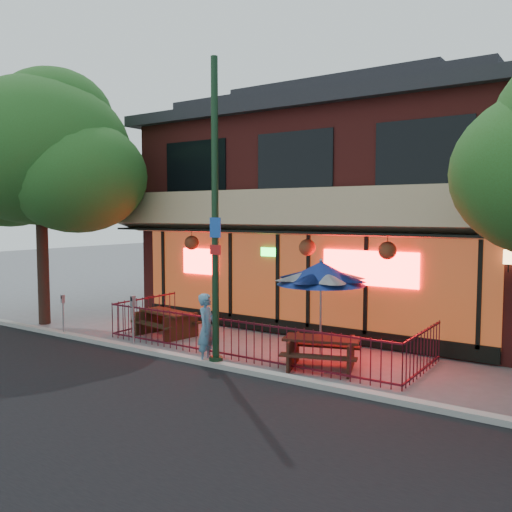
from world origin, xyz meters
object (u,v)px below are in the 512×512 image
Objects in this scene: parking_meter_near at (133,313)px; parking_meter_far at (63,308)px; picnic_table_right at (322,348)px; street_light at (215,230)px; street_tree_left at (43,144)px; patio_umbrella at (321,273)px; picnic_table_left at (166,320)px; pedestrian at (207,328)px.

parking_meter_far is at bearing -178.35° from parking_meter_near.
picnic_table_right is at bearing 12.71° from parking_meter_near.
street_light is at bearing -0.06° from parking_meter_near.
street_tree_left is 9.92m from patio_umbrella.
parking_meter_near is 2.78m from parking_meter_far.
picnic_table_right is 7.75m from parking_meter_far.
picnic_table_left is at bearing -176.08° from patio_umbrella.
street_tree_left reaches higher than street_light.
parking_meter_far is at bearing 75.80° from pedestrian.
parking_meter_near is at bearing -9.41° from street_tree_left.
street_light is 2.35m from pedestrian.
parking_meter_far is (-2.44, -1.67, 0.34)m from picnic_table_left.
parking_meter_far is (-5.18, -0.13, -0.01)m from pedestrian.
pedestrian is 1.18× the size of parking_meter_near.
pedestrian is (2.74, -1.54, 0.35)m from picnic_table_left.
picnic_table_right is at bearing 27.03° from street_light.
picnic_table_left is 5.04m from patio_umbrella.
street_tree_left is (-7.46, 0.79, 2.52)m from street_light.
patio_umbrella is (1.72, 1.92, -1.07)m from street_light.
parking_meter_near is (4.74, -0.79, -4.72)m from street_tree_left.
street_light is 4.25× the size of pedestrian.
patio_umbrella is (9.17, 1.13, -3.59)m from street_tree_left.
patio_umbrella is at bearing 15.49° from parking_meter_far.
parking_meter_near is at bearing -156.61° from patio_umbrella.
patio_umbrella is at bearing 118.67° from picnic_table_right.
parking_meter_far is (-5.49, -0.08, -2.33)m from street_light.
patio_umbrella is 1.74× the size of parking_meter_near.
street_light is at bearing -131.78° from patio_umbrella.
pedestrian is at bearing -5.88° from street_tree_left.
picnic_table_right is (2.16, 1.10, -2.67)m from street_light.
parking_meter_near reaches higher than picnic_table_right.
parking_meter_near is (-4.88, -1.10, 0.47)m from picnic_table_right.
parking_meter_near is at bearing 179.94° from street_light.
pedestrian reaches higher than picnic_table_right.
picnic_table_right is at bearing 1.87° from street_tree_left.
patio_umbrella reaches higher than parking_meter_near.
parking_meter_near is at bearing -78.10° from picnic_table_left.
parking_meter_far is at bearing -171.23° from picnic_table_right.
pedestrian is 2.41m from parking_meter_near.
street_light reaches higher than picnic_table_right.
pedestrian is (-2.47, -1.05, 0.35)m from picnic_table_right.
picnic_table_left is 3.16m from pedestrian.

